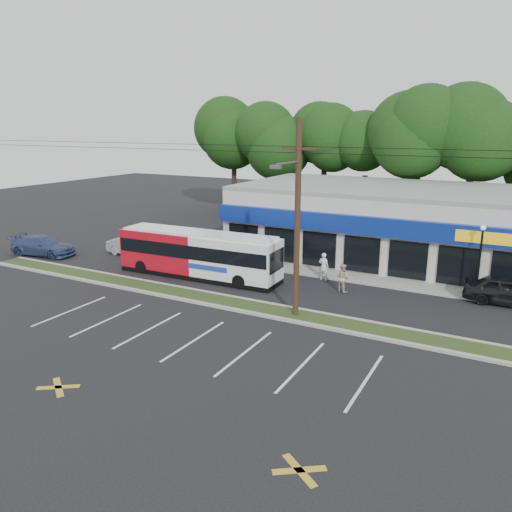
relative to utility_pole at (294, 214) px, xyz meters
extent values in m
plane|color=black|center=(-2.83, -0.93, -5.41)|extent=(120.00, 120.00, 0.00)
cube|color=#1F3516|center=(-2.83, 0.07, -5.35)|extent=(40.00, 1.60, 0.12)
cube|color=#9E9E93|center=(-2.83, -0.78, -5.34)|extent=(40.00, 0.25, 0.14)
cube|color=#9E9E93|center=(-2.83, 0.92, -5.34)|extent=(40.00, 0.25, 0.14)
cube|color=#9E9E93|center=(2.17, 8.07, -5.36)|extent=(32.00, 2.20, 0.10)
cube|color=beige|center=(2.67, 15.07, -2.91)|extent=(25.00, 12.00, 5.00)
cube|color=navy|center=(2.67, 8.82, -2.01)|extent=(25.00, 0.50, 1.20)
cube|color=black|center=(2.67, 9.01, -4.01)|extent=(24.00, 0.12, 2.40)
cube|color=yellow|center=(9.67, 8.55, -2.01)|extent=(6.00, 0.06, 0.70)
cube|color=gray|center=(2.67, 15.07, -0.26)|extent=(25.00, 12.00, 0.30)
cylinder|color=black|center=(0.17, 0.07, -0.41)|extent=(0.30, 0.30, 10.00)
cube|color=black|center=(0.17, 0.07, 3.19)|extent=(1.80, 0.12, 0.12)
cylinder|color=#59595E|center=(0.17, -1.13, 2.59)|extent=(0.10, 2.40, 0.10)
cube|color=#59595E|center=(0.17, -2.43, 2.49)|extent=(0.50, 0.25, 0.15)
cylinder|color=black|center=(-2.83, 0.07, 3.29)|extent=(50.00, 0.02, 0.02)
cylinder|color=black|center=(-2.83, 0.07, 2.99)|extent=(50.00, 0.02, 0.02)
cylinder|color=black|center=(8.17, 7.87, -3.41)|extent=(0.12, 0.12, 4.00)
sphere|color=silver|center=(8.17, 7.87, -1.31)|extent=(0.30, 0.30, 0.30)
cylinder|color=black|center=(-18.83, 25.07, -2.55)|extent=(0.56, 0.56, 5.72)
sphere|color=black|center=(-18.83, 25.07, 3.04)|extent=(6.76, 6.76, 6.76)
cylinder|color=black|center=(-13.83, 25.07, -2.55)|extent=(0.56, 0.56, 5.72)
sphere|color=black|center=(-13.83, 25.07, 3.04)|extent=(6.76, 6.76, 6.76)
cylinder|color=black|center=(-8.83, 25.07, -2.55)|extent=(0.56, 0.56, 5.72)
sphere|color=black|center=(-8.83, 25.07, 3.04)|extent=(6.76, 6.76, 6.76)
cylinder|color=black|center=(-3.83, 25.07, -2.55)|extent=(0.56, 0.56, 5.72)
sphere|color=black|center=(-3.83, 25.07, 3.04)|extent=(6.76, 6.76, 6.76)
cylinder|color=black|center=(1.17, 25.07, -2.55)|extent=(0.56, 0.56, 5.72)
sphere|color=black|center=(1.17, 25.07, 3.04)|extent=(6.76, 6.76, 6.76)
cylinder|color=black|center=(6.17, 25.07, -2.55)|extent=(0.56, 0.56, 5.72)
sphere|color=black|center=(6.17, 25.07, 3.04)|extent=(6.76, 6.76, 6.76)
cube|color=#B00D1C|center=(-11.11, 3.48, -3.81)|extent=(5.65, 2.50, 2.56)
cube|color=white|center=(-5.54, 3.66, -3.81)|extent=(5.65, 2.50, 2.56)
cube|color=black|center=(-8.32, 3.57, -5.23)|extent=(11.22, 2.63, 0.33)
cube|color=black|center=(-8.32, 3.57, -3.51)|extent=(11.00, 2.73, 0.88)
cube|color=black|center=(-2.72, 3.75, -3.65)|extent=(0.12, 1.98, 1.30)
cube|color=#193899|center=(-6.89, 2.44, -4.34)|extent=(2.79, 0.12, 0.33)
cube|color=white|center=(-8.32, 3.57, -2.48)|extent=(10.66, 2.43, 0.17)
cylinder|color=black|center=(-12.19, 2.41, -4.97)|extent=(0.90, 0.29, 0.89)
cylinder|color=black|center=(-12.26, 4.49, -4.97)|extent=(0.90, 0.29, 0.89)
cylinder|color=black|center=(-4.72, 2.65, -4.97)|extent=(0.90, 0.29, 0.89)
cylinder|color=black|center=(-4.79, 4.73, -4.97)|extent=(0.90, 0.29, 0.89)
imported|color=black|center=(9.82, 7.32, -4.63)|extent=(4.61, 1.90, 1.56)
imported|color=#ADAFB5|center=(-15.97, 5.84, -4.71)|extent=(4.30, 1.51, 1.41)
imported|color=navy|center=(-22.09, 2.57, -4.67)|extent=(5.41, 2.91, 1.49)
imported|color=white|center=(-0.83, 6.77, -4.51)|extent=(0.67, 0.46, 1.80)
imported|color=#B6ADA4|center=(1.00, 5.07, -4.55)|extent=(1.02, 0.91, 1.74)
camera|label=1|loc=(9.93, -22.43, 4.25)|focal=35.00mm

